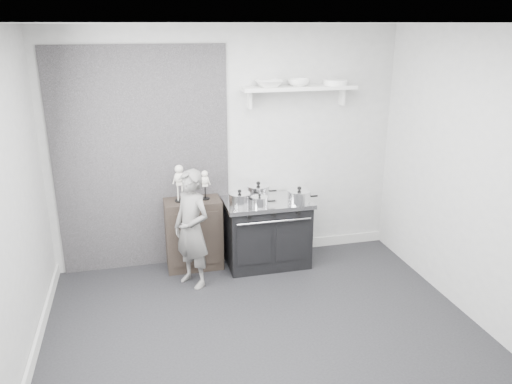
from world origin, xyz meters
TOP-DOWN VIEW (x-y plane):
  - ground at (0.00, 0.00)m, footprint 4.00×4.00m
  - room_shell at (-0.09, 0.15)m, footprint 4.02×3.62m
  - wall_shelf at (0.80, 1.68)m, footprint 1.30×0.26m
  - stove at (0.39, 1.48)m, footprint 0.99×0.62m
  - side_cabinet at (-0.45, 1.61)m, footprint 0.63×0.37m
  - child at (-0.51, 1.19)m, footprint 0.53×0.56m
  - pot_front_left at (0.05, 1.40)m, footprint 0.33×0.24m
  - pot_back_left at (0.32, 1.60)m, footprint 0.35×0.27m
  - pot_front_right at (0.71, 1.30)m, footprint 0.35×0.27m
  - pot_front_center at (0.26, 1.31)m, footprint 0.27×0.18m
  - skeleton_full at (-0.58, 1.61)m, footprint 0.14×0.09m
  - skeleton_torso at (-0.30, 1.61)m, footprint 0.11×0.07m
  - bowl_large at (0.45, 1.67)m, footprint 0.31×0.31m
  - bowl_small at (0.79, 1.67)m, footprint 0.25×0.25m
  - plate_stack at (1.23, 1.67)m, footprint 0.27×0.27m

SIDE VIEW (x-z plane):
  - ground at x=0.00m, z-range 0.00..0.00m
  - stove at x=0.39m, z-range 0.00..0.79m
  - side_cabinet at x=-0.45m, z-range 0.00..0.82m
  - child at x=-0.51m, z-range 0.00..1.29m
  - pot_front_center at x=0.26m, z-range 0.78..0.92m
  - pot_front_left at x=0.05m, z-range 0.77..0.96m
  - pot_back_left at x=0.32m, z-range 0.77..0.97m
  - pot_front_right at x=0.71m, z-range 0.77..0.97m
  - skeleton_torso at x=-0.30m, z-range 0.82..1.20m
  - skeleton_full at x=-0.58m, z-range 0.82..1.30m
  - room_shell at x=-0.09m, z-range 0.28..2.99m
  - wall_shelf at x=0.80m, z-range 1.89..2.13m
  - plate_stack at x=1.23m, z-range 2.04..2.10m
  - bowl_large at x=0.45m, z-range 2.04..2.12m
  - bowl_small at x=0.79m, z-range 2.04..2.12m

